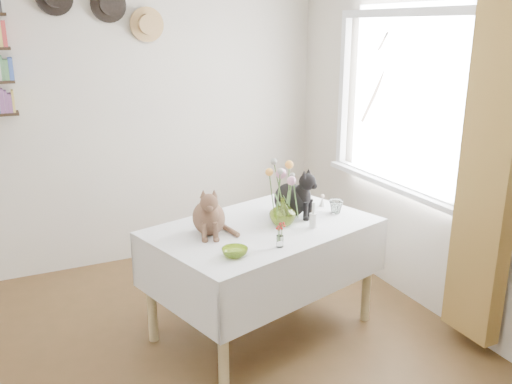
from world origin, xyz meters
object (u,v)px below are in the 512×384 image
dining_table (263,252)px  flower_vase (283,211)px  black_cat (290,191)px  tabby_cat (208,209)px

dining_table → flower_vase: bearing=-17.2°
dining_table → black_cat: size_ratio=4.73×
tabby_cat → dining_table: bearing=14.9°
dining_table → tabby_cat: (-0.37, 0.02, 0.36)m
dining_table → flower_vase: size_ratio=8.97×
dining_table → black_cat: black_cat is taller
black_cat → flower_vase: 0.22m
black_cat → tabby_cat: bearing=154.3°
tabby_cat → black_cat: bearing=25.8°
tabby_cat → black_cat: size_ratio=0.95×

